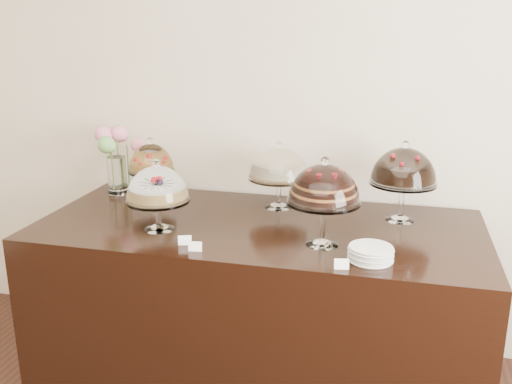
% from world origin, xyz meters
% --- Properties ---
extents(wall_back, '(5.00, 0.04, 3.00)m').
position_xyz_m(wall_back, '(0.00, 3.00, 1.50)').
color(wall_back, beige).
rests_on(wall_back, ground).
extents(display_counter, '(2.20, 1.00, 0.90)m').
position_xyz_m(display_counter, '(-0.02, 2.45, 0.45)').
color(display_counter, black).
rests_on(display_counter, ground).
extents(cake_stand_sugar_sponge, '(0.31, 0.31, 0.35)m').
position_xyz_m(cake_stand_sugar_sponge, '(-0.47, 2.26, 1.11)').
color(cake_stand_sugar_sponge, white).
rests_on(cake_stand_sugar_sponge, display_counter).
extents(cake_stand_choco_layer, '(0.33, 0.33, 0.41)m').
position_xyz_m(cake_stand_choco_layer, '(0.33, 2.25, 1.17)').
color(cake_stand_choco_layer, white).
rests_on(cake_stand_choco_layer, display_counter).
extents(cake_stand_cheesecake, '(0.33, 0.33, 0.36)m').
position_xyz_m(cake_stand_cheesecake, '(0.02, 2.74, 1.13)').
color(cake_stand_cheesecake, white).
rests_on(cake_stand_cheesecake, display_counter).
extents(cake_stand_dark_choco, '(0.33, 0.33, 0.41)m').
position_xyz_m(cake_stand_dark_choco, '(0.67, 2.68, 1.17)').
color(cake_stand_dark_choco, white).
rests_on(cake_stand_dark_choco, display_counter).
extents(cake_stand_fruit_tart, '(0.26, 0.26, 0.35)m').
position_xyz_m(cake_stand_fruit_tart, '(-0.71, 2.72, 1.12)').
color(cake_stand_fruit_tart, white).
rests_on(cake_stand_fruit_tart, display_counter).
extents(flower_vase, '(0.31, 0.31, 0.39)m').
position_xyz_m(flower_vase, '(-0.95, 2.77, 1.13)').
color(flower_vase, white).
rests_on(flower_vase, display_counter).
extents(plate_stack, '(0.19, 0.19, 0.06)m').
position_xyz_m(plate_stack, '(0.55, 2.12, 0.93)').
color(plate_stack, silver).
rests_on(plate_stack, display_counter).
extents(price_card_left, '(0.06, 0.02, 0.04)m').
position_xyz_m(price_card_left, '(-0.20, 2.04, 0.92)').
color(price_card_left, white).
rests_on(price_card_left, display_counter).
extents(price_card_right, '(0.06, 0.03, 0.04)m').
position_xyz_m(price_card_right, '(0.44, 2.00, 0.92)').
color(price_card_right, white).
rests_on(price_card_right, display_counter).
extents(price_card_extra, '(0.06, 0.03, 0.04)m').
position_xyz_m(price_card_extra, '(-0.27, 2.10, 0.92)').
color(price_card_extra, white).
rests_on(price_card_extra, display_counter).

